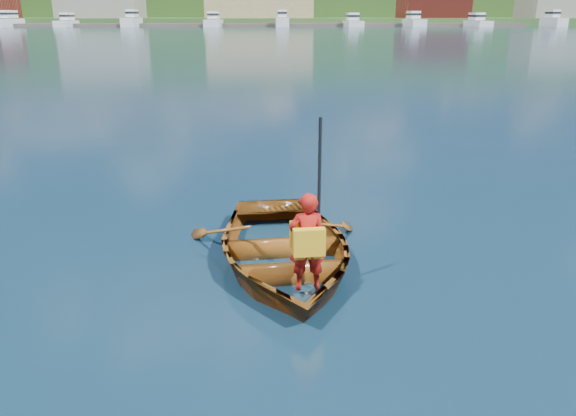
# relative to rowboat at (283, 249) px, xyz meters

# --- Properties ---
(ground) EXTENTS (600.00, 600.00, 0.00)m
(ground) POSITION_rel_rowboat_xyz_m (1.37, -0.43, -0.20)
(ground) COLOR #142A46
(ground) RESTS_ON ground
(rowboat) EXTENTS (2.78, 3.65, 0.71)m
(rowboat) POSITION_rel_rowboat_xyz_m (0.00, 0.00, 0.00)
(rowboat) COLOR brown
(rowboat) RESTS_ON ground
(child_paddler) EXTENTS (0.43, 0.37, 1.87)m
(child_paddler) POSITION_rel_rowboat_xyz_m (0.25, -0.88, 0.46)
(child_paddler) COLOR #B01710
(child_paddler) RESTS_ON ground
(dock) EXTENTS (159.95, 13.52, 0.80)m
(dock) POSITION_rel_rowboat_xyz_m (0.78, 147.57, 0.20)
(dock) COLOR brown
(dock) RESTS_ON ground
(marina_yachts) EXTENTS (141.39, 13.62, 4.43)m
(marina_yachts) POSITION_rel_rowboat_xyz_m (-0.43, 142.91, 1.18)
(marina_yachts) COLOR white
(marina_yachts) RESTS_ON ground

